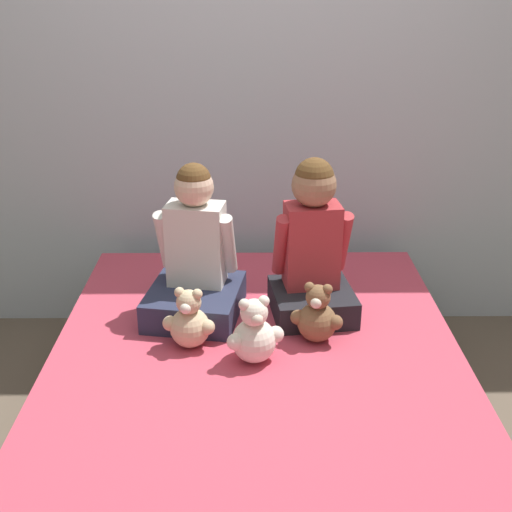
{
  "coord_description": "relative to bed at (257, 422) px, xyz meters",
  "views": [
    {
      "loc": [
        -0.02,
        -1.87,
        1.71
      ],
      "look_at": [
        0.0,
        0.35,
        0.72
      ],
      "focal_mm": 45.0,
      "sensor_mm": 36.0,
      "label": 1
    }
  ],
  "objects": [
    {
      "name": "child_on_left",
      "position": [
        -0.24,
        0.43,
        0.44
      ],
      "size": [
        0.41,
        0.43,
        0.61
      ],
      "rotation": [
        0.0,
        0.0,
        -0.17
      ],
      "color": "#282D47",
      "rests_on": "bed"
    },
    {
      "name": "bed",
      "position": [
        0.0,
        0.0,
        0.0
      ],
      "size": [
        1.52,
        2.04,
        0.44
      ],
      "color": "#473828",
      "rests_on": "ground_plane"
    },
    {
      "name": "teddy_bear_held_by_right_child",
      "position": [
        0.23,
        0.2,
        0.32
      ],
      "size": [
        0.19,
        0.15,
        0.24
      ],
      "rotation": [
        0.0,
        0.0,
        -0.28
      ],
      "color": "brown",
      "rests_on": "bed"
    },
    {
      "name": "child_on_right",
      "position": [
        0.22,
        0.43,
        0.49
      ],
      "size": [
        0.35,
        0.35,
        0.64
      ],
      "rotation": [
        0.0,
        0.0,
        0.13
      ],
      "color": "black",
      "rests_on": "bed"
    },
    {
      "name": "teddy_bear_held_by_left_child",
      "position": [
        -0.24,
        0.17,
        0.32
      ],
      "size": [
        0.19,
        0.15,
        0.23
      ],
      "rotation": [
        0.0,
        0.0,
        -0.21
      ],
      "color": "#D1B78E",
      "rests_on": "bed"
    },
    {
      "name": "wall_behind_bed",
      "position": [
        0.0,
        1.17,
        1.03
      ],
      "size": [
        8.0,
        0.06,
        2.5
      ],
      "color": "silver",
      "rests_on": "ground_plane"
    },
    {
      "name": "teddy_bear_between_children",
      "position": [
        -0.01,
        0.07,
        0.33
      ],
      "size": [
        0.2,
        0.16,
        0.25
      ],
      "rotation": [
        0.0,
        0.0,
        0.33
      ],
      "color": "silver",
      "rests_on": "bed"
    },
    {
      "name": "ground_plane",
      "position": [
        0.0,
        0.0,
        -0.22
      ],
      "size": [
        14.0,
        14.0,
        0.0
      ],
      "primitive_type": "plane",
      "color": "brown"
    }
  ]
}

